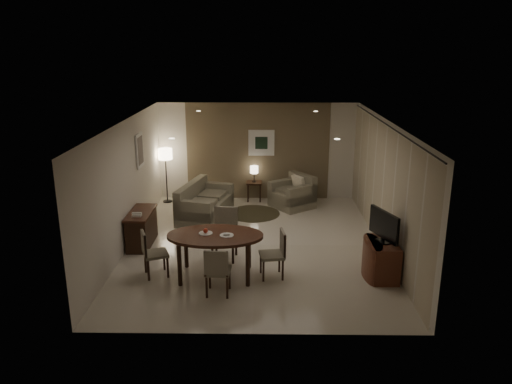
{
  "coord_description": "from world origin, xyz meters",
  "views": [
    {
      "loc": [
        0.15,
        -10.13,
        4.23
      ],
      "look_at": [
        0.0,
        0.2,
        1.15
      ],
      "focal_mm": 35.0,
      "sensor_mm": 36.0,
      "label": 1
    }
  ],
  "objects_px": {
    "chair_far": "(224,235)",
    "floor_lamp": "(166,176)",
    "chair_left": "(156,253)",
    "tv_cabinet": "(382,259)",
    "side_table": "(254,191)",
    "dining_table": "(216,256)",
    "chair_right": "(272,254)",
    "armchair": "(292,192)",
    "sofa": "(205,201)",
    "console_desk": "(142,228)",
    "chair_near": "(218,270)"
  },
  "relations": [
    {
      "from": "console_desk",
      "to": "chair_near",
      "type": "xyz_separation_m",
      "value": [
        1.86,
        -2.22,
        0.07
      ]
    },
    {
      "from": "dining_table",
      "to": "sofa",
      "type": "bearing_deg",
      "value": 99.72
    },
    {
      "from": "armchair",
      "to": "floor_lamp",
      "type": "xyz_separation_m",
      "value": [
        -3.44,
        0.42,
        0.32
      ]
    },
    {
      "from": "console_desk",
      "to": "tv_cabinet",
      "type": "xyz_separation_m",
      "value": [
        4.89,
        -1.5,
        -0.03
      ]
    },
    {
      "from": "console_desk",
      "to": "sofa",
      "type": "bearing_deg",
      "value": 56.55
    },
    {
      "from": "sofa",
      "to": "side_table",
      "type": "xyz_separation_m",
      "value": [
        1.21,
        1.44,
        -0.17
      ]
    },
    {
      "from": "console_desk",
      "to": "floor_lamp",
      "type": "height_order",
      "value": "floor_lamp"
    },
    {
      "from": "chair_near",
      "to": "chair_far",
      "type": "xyz_separation_m",
      "value": [
        -0.0,
        1.48,
        0.08
      ]
    },
    {
      "from": "side_table",
      "to": "sofa",
      "type": "bearing_deg",
      "value": -129.91
    },
    {
      "from": "chair_near",
      "to": "sofa",
      "type": "xyz_separation_m",
      "value": [
        -0.68,
        4.01,
        -0.01
      ]
    },
    {
      "from": "dining_table",
      "to": "side_table",
      "type": "relative_size",
      "value": 3.32
    },
    {
      "from": "chair_right",
      "to": "tv_cabinet",
      "type": "bearing_deg",
      "value": 82.97
    },
    {
      "from": "console_desk",
      "to": "chair_right",
      "type": "height_order",
      "value": "chair_right"
    },
    {
      "from": "console_desk",
      "to": "tv_cabinet",
      "type": "distance_m",
      "value": 5.11
    },
    {
      "from": "console_desk",
      "to": "chair_left",
      "type": "height_order",
      "value": "chair_left"
    },
    {
      "from": "side_table",
      "to": "dining_table",
      "type": "bearing_deg",
      "value": -97.57
    },
    {
      "from": "console_desk",
      "to": "tv_cabinet",
      "type": "height_order",
      "value": "console_desk"
    },
    {
      "from": "chair_left",
      "to": "side_table",
      "type": "relative_size",
      "value": 1.67
    },
    {
      "from": "sofa",
      "to": "armchair",
      "type": "distance_m",
      "value": 2.39
    },
    {
      "from": "chair_near",
      "to": "console_desk",
      "type": "bearing_deg",
      "value": -47.16
    },
    {
      "from": "armchair",
      "to": "floor_lamp",
      "type": "height_order",
      "value": "floor_lamp"
    },
    {
      "from": "chair_far",
      "to": "floor_lamp",
      "type": "relative_size",
      "value": 0.69
    },
    {
      "from": "floor_lamp",
      "to": "console_desk",
      "type": "bearing_deg",
      "value": -89.64
    },
    {
      "from": "sofa",
      "to": "floor_lamp",
      "type": "distance_m",
      "value": 1.78
    },
    {
      "from": "chair_left",
      "to": "armchair",
      "type": "height_order",
      "value": "chair_left"
    },
    {
      "from": "tv_cabinet",
      "to": "armchair",
      "type": "relative_size",
      "value": 0.92
    },
    {
      "from": "console_desk",
      "to": "chair_right",
      "type": "bearing_deg",
      "value": -28.75
    },
    {
      "from": "sofa",
      "to": "side_table",
      "type": "distance_m",
      "value": 1.89
    },
    {
      "from": "tv_cabinet",
      "to": "chair_far",
      "type": "relative_size",
      "value": 0.86
    },
    {
      "from": "tv_cabinet",
      "to": "floor_lamp",
      "type": "bearing_deg",
      "value": 137.03
    },
    {
      "from": "console_desk",
      "to": "chair_left",
      "type": "bearing_deg",
      "value": -67.37
    },
    {
      "from": "side_table",
      "to": "chair_near",
      "type": "bearing_deg",
      "value": -95.54
    },
    {
      "from": "chair_right",
      "to": "armchair",
      "type": "bearing_deg",
      "value": 163.58
    },
    {
      "from": "chair_far",
      "to": "floor_lamp",
      "type": "bearing_deg",
      "value": 121.96
    },
    {
      "from": "dining_table",
      "to": "sofa",
      "type": "height_order",
      "value": "sofa"
    },
    {
      "from": "chair_left",
      "to": "chair_right",
      "type": "distance_m",
      "value": 2.18
    },
    {
      "from": "chair_far",
      "to": "chair_right",
      "type": "xyz_separation_m",
      "value": [
        0.95,
        -0.8,
        -0.07
      ]
    },
    {
      "from": "dining_table",
      "to": "side_table",
      "type": "height_order",
      "value": "dining_table"
    },
    {
      "from": "tv_cabinet",
      "to": "dining_table",
      "type": "bearing_deg",
      "value": -179.34
    },
    {
      "from": "chair_left",
      "to": "armchair",
      "type": "distance_m",
      "value": 5.01
    },
    {
      "from": "console_desk",
      "to": "armchair",
      "type": "xyz_separation_m",
      "value": [
        3.42,
        2.66,
        0.06
      ]
    },
    {
      "from": "tv_cabinet",
      "to": "chair_right",
      "type": "bearing_deg",
      "value": -178.87
    },
    {
      "from": "dining_table",
      "to": "armchair",
      "type": "relative_size",
      "value": 1.83
    },
    {
      "from": "chair_near",
      "to": "chair_right",
      "type": "relative_size",
      "value": 0.99
    },
    {
      "from": "dining_table",
      "to": "chair_far",
      "type": "distance_m",
      "value": 0.81
    },
    {
      "from": "chair_left",
      "to": "tv_cabinet",
      "type": "bearing_deg",
      "value": -111.32
    },
    {
      "from": "chair_right",
      "to": "armchair",
      "type": "distance_m",
      "value": 4.24
    },
    {
      "from": "tv_cabinet",
      "to": "floor_lamp",
      "type": "height_order",
      "value": "floor_lamp"
    },
    {
      "from": "armchair",
      "to": "tv_cabinet",
      "type": "bearing_deg",
      "value": -16.86
    },
    {
      "from": "chair_left",
      "to": "floor_lamp",
      "type": "xyz_separation_m",
      "value": [
        -0.65,
        4.58,
        0.3
      ]
    }
  ]
}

